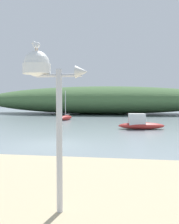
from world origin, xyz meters
TOP-DOWN VIEW (x-y plane):
  - ground_plane at (0.00, 0.00)m, footprint 120.00×120.00m
  - distant_hill at (-0.61, 29.82)m, footprint 42.05×12.65m
  - mast_structure at (2.46, -8.23)m, footprint 1.30×0.56m
  - seagull_on_radar at (2.31, -8.22)m, footprint 0.26×0.19m
  - sailboat_outer_mooring at (-3.17, 15.79)m, footprint 1.50×2.86m
  - motorboat_centre_water at (5.18, 7.91)m, footprint 3.91×1.67m

SIDE VIEW (x-z plane):
  - ground_plane at x=0.00m, z-range 0.00..0.00m
  - sailboat_outer_mooring at x=-3.17m, z-range -1.46..2.08m
  - motorboat_centre_water at x=5.18m, z-range -0.19..1.10m
  - distant_hill at x=-0.61m, z-range 0.00..4.73m
  - mast_structure at x=2.46m, z-range 1.27..4.49m
  - seagull_on_radar at x=2.31m, z-range 3.44..3.64m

